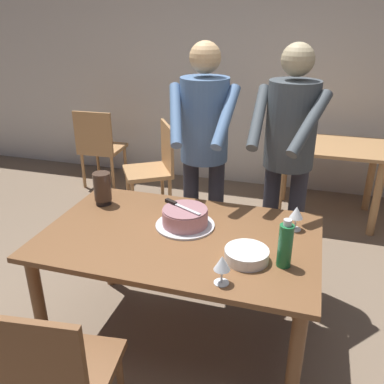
{
  "coord_description": "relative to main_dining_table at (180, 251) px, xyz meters",
  "views": [
    {
      "loc": [
        0.63,
        -1.88,
        1.88
      ],
      "look_at": [
        -0.0,
        0.25,
        0.9
      ],
      "focal_mm": 38.34,
      "sensor_mm": 36.0,
      "label": 1
    }
  ],
  "objects": [
    {
      "name": "wine_glass_far",
      "position": [
        0.61,
        0.24,
        0.21
      ],
      "size": [
        0.08,
        0.08,
        0.14
      ],
      "color": "silver",
      "rests_on": "main_dining_table"
    },
    {
      "name": "background_table",
      "position": [
        0.83,
        2.02,
        -0.07
      ],
      "size": [
        1.0,
        0.7,
        0.74
      ],
      "color": "tan",
      "rests_on": "ground_plane"
    },
    {
      "name": "back_wall",
      "position": [
        0.0,
        2.72,
        0.71
      ],
      "size": [
        10.0,
        0.12,
        2.7
      ],
      "primitive_type": "cube",
      "color": "silver",
      "rests_on": "ground_plane"
    },
    {
      "name": "hurricane_lamp",
      "position": [
        -0.59,
        0.23,
        0.21
      ],
      "size": [
        0.11,
        0.11,
        0.21
      ],
      "color": "black",
      "rests_on": "main_dining_table"
    },
    {
      "name": "background_chair_3",
      "position": [
        -0.81,
        1.66,
        -0.15
      ],
      "size": [
        0.61,
        0.61,
        0.9
      ],
      "color": "tan",
      "rests_on": "ground_plane"
    },
    {
      "name": "ground_plane",
      "position": [
        0.0,
        0.0,
        -0.64
      ],
      "size": [
        14.0,
        14.0,
        0.0
      ],
      "primitive_type": "plane",
      "color": "#7A6651"
    },
    {
      "name": "background_chair_1",
      "position": [
        -1.65,
        2.09,
        -0.15
      ],
      "size": [
        0.46,
        0.46,
        0.9
      ],
      "color": "tan",
      "rests_on": "ground_plane"
    },
    {
      "name": "plate_stack",
      "position": [
        0.4,
        -0.15,
        0.14
      ],
      "size": [
        0.22,
        0.22,
        0.06
      ],
      "color": "white",
      "rests_on": "main_dining_table"
    },
    {
      "name": "main_dining_table",
      "position": [
        0.0,
        0.0,
        0.0
      ],
      "size": [
        1.52,
        0.95,
        0.75
      ],
      "color": "brown",
      "rests_on": "ground_plane"
    },
    {
      "name": "person_cutting_cake",
      "position": [
        -0.05,
        0.69,
        0.43
      ],
      "size": [
        0.46,
        0.57,
        1.72
      ],
      "color": "#2D2D38",
      "rests_on": "ground_plane"
    },
    {
      "name": "person_standing_beside",
      "position": [
        0.51,
        0.72,
        0.43
      ],
      "size": [
        0.46,
        0.57,
        1.72
      ],
      "color": "#2D2D38",
      "rests_on": "ground_plane"
    },
    {
      "name": "water_bottle",
      "position": [
        0.58,
        -0.15,
        0.22
      ],
      "size": [
        0.07,
        0.07,
        0.25
      ],
      "color": "#1E6B38",
      "rests_on": "main_dining_table"
    },
    {
      "name": "chair_near_side",
      "position": [
        -0.28,
        -0.85,
        -0.15
      ],
      "size": [
        0.49,
        0.49,
        0.9
      ],
      "color": "brown",
      "rests_on": "ground_plane"
    },
    {
      "name": "cake_on_platter",
      "position": [
        -0.0,
        0.1,
        0.16
      ],
      "size": [
        0.34,
        0.34,
        0.11
      ],
      "color": "silver",
      "rests_on": "main_dining_table"
    },
    {
      "name": "cake_knife",
      "position": [
        -0.07,
        0.13,
        0.22
      ],
      "size": [
        0.25,
        0.14,
        0.02
      ],
      "color": "silver",
      "rests_on": "cake_on_platter"
    },
    {
      "name": "wine_glass_near",
      "position": [
        0.32,
        -0.37,
        0.21
      ],
      "size": [
        0.08,
        0.08,
        0.14
      ],
      "color": "silver",
      "rests_on": "main_dining_table"
    }
  ]
}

